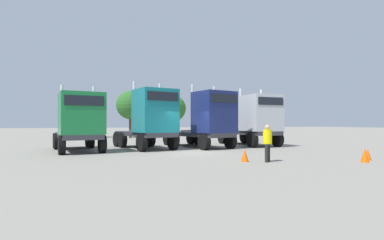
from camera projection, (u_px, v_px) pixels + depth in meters
name	position (u px, v px, depth m)	size (l,w,h in m)	color
ground	(193.00, 153.00, 17.94)	(200.00, 200.00, 0.00)	gray
semi_truck_green	(80.00, 121.00, 18.30)	(3.43, 6.53, 4.13)	#333338
semi_truck_teal	(151.00, 119.00, 20.00)	(3.78, 6.32, 4.54)	#333338
semi_truck_navy	(208.00, 120.00, 21.12)	(3.88, 6.70, 4.49)	#333338
semi_truck_silver	(256.00, 120.00, 22.95)	(2.79, 6.01, 4.44)	#333338
visitor_in_hivis	(267.00, 140.00, 13.62)	(0.56, 0.56, 1.69)	black
traffic_cone_near	(245.00, 155.00, 13.69)	(0.36, 0.36, 0.57)	#F2590C
traffic_cone_mid	(368.00, 154.00, 14.22)	(0.36, 0.36, 0.56)	#F2590C
traffic_cone_far	(365.00, 155.00, 13.44)	(0.36, 0.36, 0.63)	#F2590C
oak_far_left	(81.00, 109.00, 35.92)	(3.52, 3.52, 5.17)	#4C3823
oak_far_centre	(131.00, 105.00, 35.21)	(3.32, 3.32, 5.52)	#4C3823
oak_far_right	(173.00, 109.00, 41.49)	(3.62, 3.62, 5.58)	#4C3823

